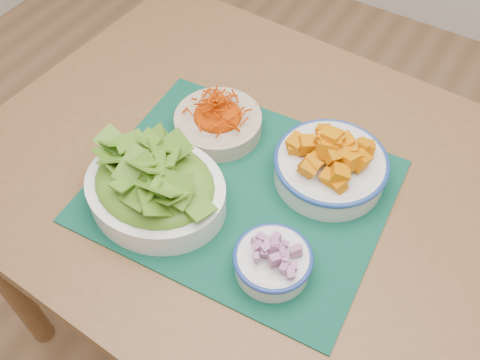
{
  "coord_description": "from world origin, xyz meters",
  "views": [
    {
      "loc": [
        0.46,
        -0.36,
        1.57
      ],
      "look_at": [
        0.13,
        0.17,
        0.78
      ],
      "focal_mm": 40.0,
      "sensor_mm": 36.0,
      "label": 1
    }
  ],
  "objects_px": {
    "table": "(291,217)",
    "carrot_bowl": "(218,119)",
    "placemat": "(240,190)",
    "lettuce_bowl": "(155,185)",
    "onion_bowl": "(273,259)",
    "squash_bowl": "(331,161)"
  },
  "relations": [
    {
      "from": "carrot_bowl",
      "to": "table",
      "type": "bearing_deg",
      "value": -13.8
    },
    {
      "from": "table",
      "to": "onion_bowl",
      "type": "relative_size",
      "value": 8.7
    },
    {
      "from": "squash_bowl",
      "to": "lettuce_bowl",
      "type": "relative_size",
      "value": 0.98
    },
    {
      "from": "squash_bowl",
      "to": "lettuce_bowl",
      "type": "xyz_separation_m",
      "value": [
        -0.24,
        -0.22,
        0.0
      ]
    },
    {
      "from": "placemat",
      "to": "onion_bowl",
      "type": "distance_m",
      "value": 0.18
    },
    {
      "from": "table",
      "to": "placemat",
      "type": "bearing_deg",
      "value": -145.01
    },
    {
      "from": "lettuce_bowl",
      "to": "onion_bowl",
      "type": "distance_m",
      "value": 0.25
    },
    {
      "from": "lettuce_bowl",
      "to": "onion_bowl",
      "type": "xyz_separation_m",
      "value": [
        0.25,
        -0.01,
        -0.02
      ]
    },
    {
      "from": "carrot_bowl",
      "to": "placemat",
      "type": "bearing_deg",
      "value": -41.94
    },
    {
      "from": "placemat",
      "to": "squash_bowl",
      "type": "height_order",
      "value": "squash_bowl"
    },
    {
      "from": "carrot_bowl",
      "to": "squash_bowl",
      "type": "distance_m",
      "value": 0.25
    },
    {
      "from": "table",
      "to": "carrot_bowl",
      "type": "bearing_deg",
      "value": 168.49
    },
    {
      "from": "table",
      "to": "lettuce_bowl",
      "type": "bearing_deg",
      "value": -138.97
    },
    {
      "from": "carrot_bowl",
      "to": "onion_bowl",
      "type": "height_order",
      "value": "same"
    },
    {
      "from": "onion_bowl",
      "to": "table",
      "type": "bearing_deg",
      "value": 105.49
    },
    {
      "from": "carrot_bowl",
      "to": "onion_bowl",
      "type": "bearing_deg",
      "value": -41.11
    },
    {
      "from": "carrot_bowl",
      "to": "lettuce_bowl",
      "type": "xyz_separation_m",
      "value": [
        0.01,
        -0.21,
        0.02
      ]
    },
    {
      "from": "placemat",
      "to": "carrot_bowl",
      "type": "distance_m",
      "value": 0.17
    },
    {
      "from": "onion_bowl",
      "to": "lettuce_bowl",
      "type": "bearing_deg",
      "value": 177.7
    },
    {
      "from": "table",
      "to": "carrot_bowl",
      "type": "relative_size",
      "value": 7.42
    },
    {
      "from": "carrot_bowl",
      "to": "onion_bowl",
      "type": "xyz_separation_m",
      "value": [
        0.26,
        -0.22,
        0.0
      ]
    },
    {
      "from": "table",
      "to": "carrot_bowl",
      "type": "distance_m",
      "value": 0.25
    }
  ]
}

